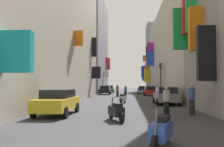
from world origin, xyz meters
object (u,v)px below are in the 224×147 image
(parked_car_grey, at_px, (166,95))
(pedestrian_crossing, at_px, (117,91))
(scooter_blue, at_px, (161,131))
(pedestrian_near_right, at_px, (192,99))
(traffic_light_near_corner, at_px, (161,74))
(parked_car_yellow, at_px, (58,101))
(pedestrian_mid_street, at_px, (126,91))
(parked_car_red, at_px, (150,91))
(scooter_silver, at_px, (123,98))
(parked_car_blue, at_px, (142,89))
(traffic_light_far_corner, at_px, (161,74))
(scooter_black, at_px, (116,111))
(pedestrian_near_left, at_px, (167,101))
(parked_car_green, at_px, (109,89))
(scooter_white, at_px, (139,92))
(parked_car_black, at_px, (105,90))

(parked_car_grey, bearing_deg, pedestrian_crossing, 111.29)
(scooter_blue, distance_m, pedestrian_near_right, 7.72)
(pedestrian_crossing, distance_m, traffic_light_near_corner, 6.74)
(parked_car_yellow, bearing_deg, pedestrian_mid_street, 80.23)
(parked_car_red, distance_m, pedestrian_near_right, 23.85)
(scooter_silver, relative_size, scooter_blue, 0.97)
(pedestrian_crossing, bearing_deg, traffic_light_near_corner, -27.45)
(parked_car_blue, distance_m, traffic_light_far_corner, 25.62)
(scooter_blue, bearing_deg, traffic_light_near_corner, 82.32)
(scooter_black, height_order, pedestrian_near_right, pedestrian_near_right)
(pedestrian_near_left, bearing_deg, pedestrian_crossing, 100.40)
(parked_car_yellow, bearing_deg, scooter_black, -30.78)
(parked_car_grey, bearing_deg, parked_car_blue, 90.24)
(scooter_blue, bearing_deg, traffic_light_far_corner, 82.46)
(parked_car_grey, distance_m, parked_car_yellow, 10.61)
(parked_car_blue, height_order, pedestrian_near_left, pedestrian_near_left)
(scooter_blue, height_order, pedestrian_crossing, pedestrian_crossing)
(parked_car_green, relative_size, scooter_white, 2.41)
(parked_car_green, distance_m, scooter_silver, 29.79)
(parked_car_yellow, bearing_deg, traffic_light_near_corner, 64.42)
(scooter_white, bearing_deg, parked_car_red, -68.76)
(scooter_silver, distance_m, scooter_black, 10.36)
(parked_car_black, xyz_separation_m, scooter_blue, (4.97, -34.75, -0.32))
(parked_car_grey, xyz_separation_m, parked_car_yellow, (-7.31, -7.69, -0.03))
(scooter_blue, distance_m, traffic_light_far_corner, 24.76)
(parked_car_yellow, relative_size, parked_car_green, 1.00)
(scooter_white, bearing_deg, parked_car_grey, -86.14)
(parked_car_green, distance_m, parked_car_red, 15.48)
(pedestrian_near_right, xyz_separation_m, traffic_light_near_corner, (0.51, 16.60, 2.13))
(parked_car_black, distance_m, parked_car_yellow, 28.01)
(pedestrian_near_left, bearing_deg, scooter_silver, 107.72)
(parked_car_grey, distance_m, scooter_black, 10.49)
(parked_car_grey, xyz_separation_m, parked_car_green, (-7.37, 30.18, 0.00))
(pedestrian_near_left, distance_m, traffic_light_far_corner, 17.87)
(traffic_light_far_corner, bearing_deg, parked_car_black, 128.45)
(parked_car_black, bearing_deg, parked_car_yellow, -89.97)
(parked_car_green, bearing_deg, scooter_black, -84.95)
(scooter_black, xyz_separation_m, scooter_blue, (1.49, -4.67, -0.00))
(parked_car_black, bearing_deg, scooter_white, 2.41)
(parked_car_green, height_order, scooter_black, parked_car_green)
(scooter_silver, height_order, pedestrian_crossing, pedestrian_crossing)
(scooter_silver, distance_m, traffic_light_far_corner, 10.78)
(parked_car_green, height_order, scooter_silver, parked_car_green)
(scooter_black, height_order, scooter_blue, same)
(parked_car_black, distance_m, scooter_white, 5.95)
(parked_car_blue, bearing_deg, parked_car_green, -143.75)
(parked_car_grey, height_order, pedestrian_near_right, pedestrian_near_right)
(pedestrian_near_right, bearing_deg, scooter_black, -148.75)
(parked_car_green, height_order, pedestrian_mid_street, pedestrian_mid_street)
(scooter_white, bearing_deg, scooter_silver, -96.81)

